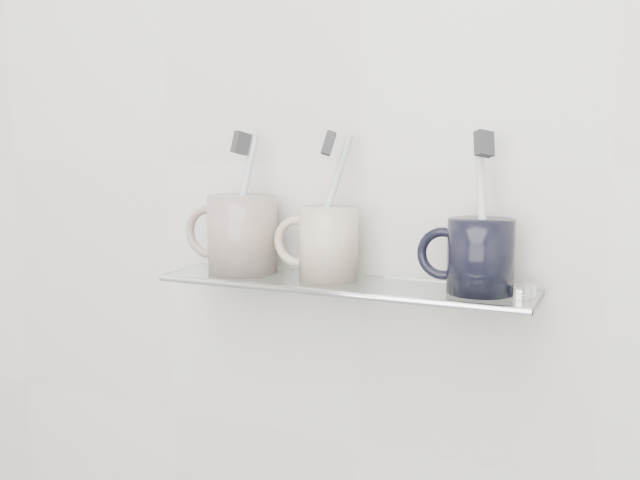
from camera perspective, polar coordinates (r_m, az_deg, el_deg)
The scene contains 18 objects.
wall_back at distance 0.98m, azimuth 3.21°, elevation 5.93°, with size 2.50×2.50×0.00m, color silver.
shelf_glass at distance 0.94m, azimuth 1.80°, elevation -3.60°, with size 0.50×0.12×0.01m, color silver.
shelf_rail at distance 0.89m, azimuth 0.43°, elevation -4.26°, with size 0.01×0.01×0.50m, color silver.
bracket_left at distance 1.08m, azimuth -7.65°, elevation -2.76°, with size 0.02×0.02×0.03m, color silver.
bracket_right at distance 0.93m, azimuth 14.98°, elevation -4.66°, with size 0.02×0.02×0.03m, color silver.
mug_left at distance 1.00m, azimuth -6.23°, elevation 0.46°, with size 0.10×0.10×0.11m, color beige.
mug_left_handle at distance 1.03m, azimuth -8.85°, elevation 0.62°, with size 0.08×0.08×0.01m, color beige.
toothbrush_left at distance 1.00m, azimuth -6.27°, elevation 3.12°, with size 0.01×0.01×0.19m, color silver.
bristles_left at distance 0.99m, azimuth -6.34°, elevation 7.71°, with size 0.01×0.02×0.03m, color #303034.
mug_center at distance 0.95m, azimuth 0.68°, elevation -0.30°, with size 0.08×0.08×0.10m, color beige.
mug_center_handle at distance 0.96m, azimuth -1.80°, elevation -0.14°, with size 0.07×0.07×0.01m, color beige.
toothbrush_center at distance 0.94m, azimuth 0.69°, elevation 2.86°, with size 0.01×0.01×0.19m, color #ACC0CA.
bristles_center at distance 0.94m, azimuth 0.70°, elevation 7.74°, with size 0.01×0.02×0.03m, color #303034.
mug_right at distance 0.89m, azimuth 12.72°, elevation -1.27°, with size 0.08×0.08×0.09m, color black.
mug_right_handle at distance 0.90m, azimuth 9.81°, elevation -1.09°, with size 0.07×0.07×0.01m, color black.
toothbrush_right at distance 0.88m, azimuth 12.83°, elevation 2.30°, with size 0.01×0.01×0.19m, color white.
bristles_right at distance 0.88m, azimuth 13.00°, elevation 7.52°, with size 0.01×0.02×0.03m, color #303034.
chrome_cap at distance 0.89m, azimuth 15.80°, elevation -3.91°, with size 0.03×0.03×0.01m, color silver.
Camera 1 is at (0.35, 0.18, 1.29)m, focal length 40.00 mm.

